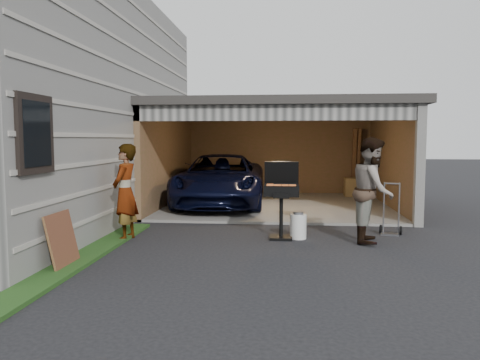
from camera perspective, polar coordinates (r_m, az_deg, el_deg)
The scene contains 11 objects.
ground at distance 7.30m, azimuth -2.33°, elevation -10.33°, with size 80.00×80.00×0.00m, color black.
house at distance 13.03m, azimuth -27.12°, elevation 8.07°, with size 7.00×11.00×5.50m, color #474744.
groundcover_strip at distance 7.05m, azimuth -22.33°, elevation -11.02°, with size 0.50×8.00×0.06m, color #193814.
garage at distance 13.77m, azimuth 4.68°, elevation 4.73°, with size 6.80×6.30×2.90m.
minivan at distance 13.44m, azimuth -2.34°, elevation -0.18°, with size 2.38×5.16×1.43m, color black.
woman at distance 9.17m, azimuth -13.83°, elevation -1.45°, with size 0.67×0.44×1.84m, color silver.
man at distance 9.07m, azimuth 15.86°, elevation -1.19°, with size 0.95×0.74×1.96m, color #402919.
bbq_grill at distance 9.07m, azimuth 5.06°, elevation -1.62°, with size 0.67×0.59×1.49m.
propane_tank at distance 9.19m, azimuth 7.11°, elevation -5.64°, with size 0.32×0.32×0.48m, color white.
plywood_panel at distance 7.52m, azimuth -20.85°, elevation -6.91°, with size 0.04×0.76×0.85m, color #572A1E.
hand_truck at distance 9.99m, azimuth 17.88°, elevation -5.19°, with size 0.47×0.42×1.06m.
Camera 1 is at (0.97, -6.98, 1.93)m, focal length 35.00 mm.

